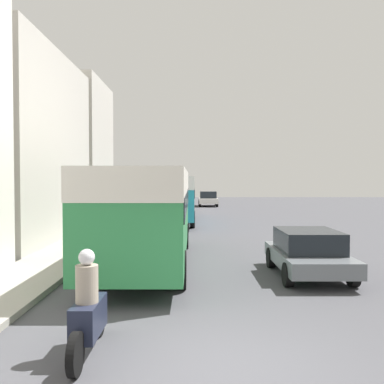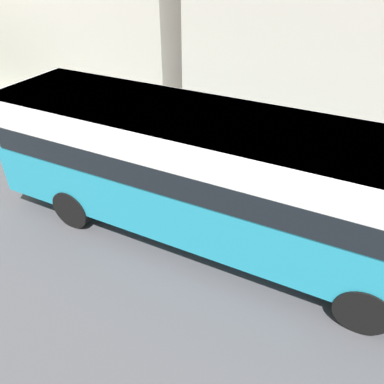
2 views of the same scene
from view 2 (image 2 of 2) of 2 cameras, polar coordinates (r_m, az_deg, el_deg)
name	(u,v)px [view 2 (image 2 of 2)]	position (r m, az deg, el deg)	size (l,w,h in m)	color
bus_following	(219,166)	(7.89, 4.20, 3.96)	(2.57, 10.72, 2.99)	teal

